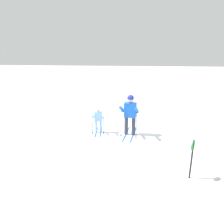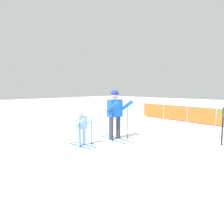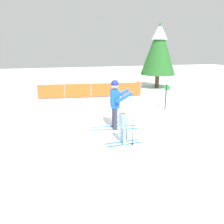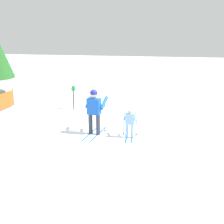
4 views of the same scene
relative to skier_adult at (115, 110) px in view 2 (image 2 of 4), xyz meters
The scene contains 5 objects.
ground_plane 1.13m from the skier_adult, ahead, with size 60.00×60.00×0.00m, color white.
skier_adult is the anchor object (origin of this frame).
skier_child 1.49m from the skier_adult, 96.94° to the right, with size 1.15×0.57×1.22m.
safety_fence 5.68m from the skier_adult, 88.08° to the left, with size 6.39×0.85×0.96m.
trail_marker 3.66m from the skier_adult, 29.71° to the left, with size 0.24×0.18×1.27m.
Camera 2 is at (5.20, -5.87, 1.93)m, focal length 35.00 mm.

